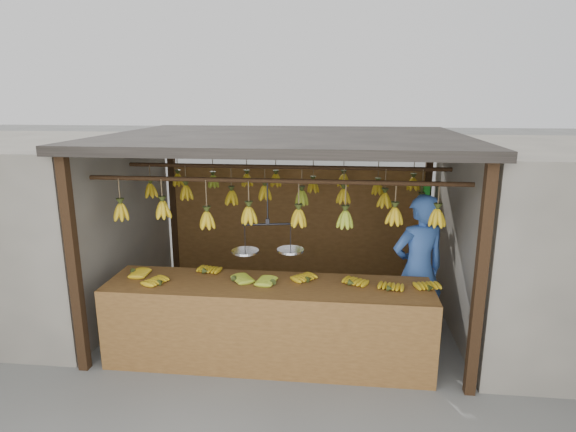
# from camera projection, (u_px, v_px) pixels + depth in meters

# --- Properties ---
(ground) EXTENTS (80.00, 80.00, 0.00)m
(ground) POSITION_uv_depth(u_px,v_px,m) (286.00, 316.00, 6.42)
(ground) COLOR #5B5B57
(stall) EXTENTS (4.30, 3.30, 2.40)m
(stall) POSITION_uv_depth(u_px,v_px,m) (288.00, 165.00, 6.25)
(stall) COLOR black
(stall) RESTS_ON ground
(neighbor_left) EXTENTS (3.00, 3.00, 2.30)m
(neighbor_left) POSITION_uv_depth(u_px,v_px,m) (22.00, 225.00, 6.52)
(neighbor_left) COLOR slate
(neighbor_left) RESTS_ON ground
(counter) EXTENTS (3.55, 0.80, 0.96)m
(counter) POSITION_uv_depth(u_px,v_px,m) (267.00, 305.00, 5.07)
(counter) COLOR brown
(counter) RESTS_ON ground
(hanging_bananas) EXTENTS (3.60, 2.25, 0.39)m
(hanging_bananas) POSITION_uv_depth(u_px,v_px,m) (285.00, 197.00, 6.01)
(hanging_bananas) COLOR gold
(hanging_bananas) RESTS_ON ground
(balance_scale) EXTENTS (0.76, 0.38, 0.78)m
(balance_scale) POSITION_uv_depth(u_px,v_px,m) (268.00, 247.00, 5.15)
(balance_scale) COLOR black
(balance_scale) RESTS_ON ground
(vendor) EXTENTS (0.77, 0.64, 1.79)m
(vendor) POSITION_uv_depth(u_px,v_px,m) (418.00, 270.00, 5.55)
(vendor) COLOR #3359A5
(vendor) RESTS_ON ground
(bag_bundles) EXTENTS (0.08, 0.26, 1.16)m
(bag_bundles) POSITION_uv_depth(u_px,v_px,m) (423.00, 220.00, 7.26)
(bag_bundles) COLOR #199926
(bag_bundles) RESTS_ON ground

